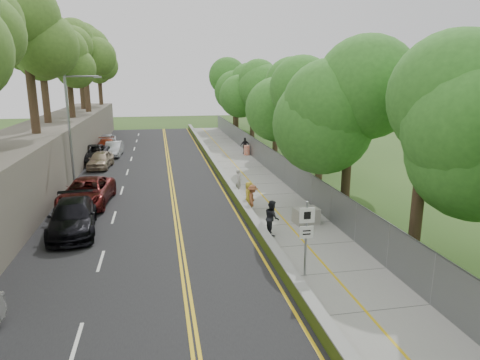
{
  "coord_description": "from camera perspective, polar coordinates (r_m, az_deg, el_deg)",
  "views": [
    {
      "loc": [
        -4.48,
        -18.06,
        7.86
      ],
      "look_at": [
        0.5,
        8.0,
        1.4
      ],
      "focal_mm": 32.0,
      "sensor_mm": 36.0,
      "label": 1
    }
  ],
  "objects": [
    {
      "name": "road",
      "position": [
        33.98,
        -12.07,
        0.04
      ],
      "size": [
        11.2,
        66.0,
        0.04
      ],
      "primitive_type": "cube",
      "color": "black",
      "rests_on": "ground"
    },
    {
      "name": "rock_embankment",
      "position": [
        34.76,
        -25.71,
        2.62
      ],
      "size": [
        5.0,
        66.0,
        4.0
      ],
      "primitive_type": "cube",
      "color": "#595147",
      "rests_on": "ground"
    },
    {
      "name": "painter_0",
      "position": [
        26.08,
        1.16,
        -1.95
      ],
      "size": [
        0.74,
        0.89,
        1.57
      ],
      "primitive_type": "imported",
      "rotation": [
        0.0,
        0.0,
        1.2
      ],
      "color": "gold",
      "rests_on": "sidewalk"
    },
    {
      "name": "car_2",
      "position": [
        28.14,
        -19.74,
        -1.56
      ],
      "size": [
        3.16,
        6.05,
        1.63
      ],
      "primitive_type": "imported",
      "rotation": [
        0.0,
        0.0,
        -0.08
      ],
      "color": "#561413",
      "rests_on": "road"
    },
    {
      "name": "painter_1",
      "position": [
        29.16,
        -0.16,
        -0.16
      ],
      "size": [
        0.53,
        0.68,
        1.67
      ],
      "primitive_type": "imported",
      "rotation": [
        0.0,
        0.0,
        1.33
      ],
      "color": "beige",
      "rests_on": "sidewalk"
    },
    {
      "name": "car_8",
      "position": [
        51.78,
        -17.35,
        5.15
      ],
      "size": [
        2.0,
        4.16,
        1.37
      ],
      "primitive_type": "imported",
      "rotation": [
        0.0,
        0.0,
        -0.1
      ],
      "color": "silver",
      "rests_on": "road"
    },
    {
      "name": "streetlight",
      "position": [
        32.77,
        -21.46,
        7.11
      ],
      "size": [
        2.52,
        0.22,
        8.0
      ],
      "color": "gray",
      "rests_on": "ground"
    },
    {
      "name": "person_far",
      "position": [
        44.06,
        0.68,
        4.58
      ],
      "size": [
        1.01,
        0.46,
        1.68
      ],
      "primitive_type": "imported",
      "rotation": [
        0.0,
        0.0,
        3.19
      ],
      "color": "black",
      "rests_on": "sidewalk"
    },
    {
      "name": "car_3",
      "position": [
        23.56,
        -21.42,
        -4.63
      ],
      "size": [
        2.77,
        5.7,
        1.6
      ],
      "primitive_type": "imported",
      "rotation": [
        0.0,
        0.0,
        0.1
      ],
      "color": "black",
      "rests_on": "road"
    },
    {
      "name": "jersey_barrier",
      "position": [
        34.24,
        -2.61,
        0.92
      ],
      "size": [
        0.42,
        66.0,
        0.6
      ],
      "primitive_type": "cube",
      "color": "#94D21A",
      "rests_on": "ground"
    },
    {
      "name": "painter_3",
      "position": [
        25.01,
        1.69,
        -2.52
      ],
      "size": [
        0.87,
        1.2,
        1.67
      ],
      "primitive_type": "imported",
      "rotation": [
        0.0,
        0.0,
        1.31
      ],
      "color": "brown",
      "rests_on": "sidewalk"
    },
    {
      "name": "trees_fenceside",
      "position": [
        35.0,
        8.52,
        12.13
      ],
      "size": [
        7.0,
        66.0,
        14.0
      ],
      "primitive_type": null,
      "color": "#408B2D",
      "rests_on": "ground"
    },
    {
      "name": "car_7",
      "position": [
        47.14,
        -17.34,
        4.37
      ],
      "size": [
        2.42,
        4.95,
        1.39
      ],
      "primitive_type": "imported",
      "rotation": [
        0.0,
        0.0,
        0.1
      ],
      "color": "#A0331B",
      "rests_on": "road"
    },
    {
      "name": "concrete_block",
      "position": [
        23.6,
        8.8,
        -4.71
      ],
      "size": [
        1.38,
        1.1,
        0.85
      ],
      "primitive_type": "cube",
      "rotation": [
        0.0,
        0.0,
        0.11
      ],
      "color": "gray",
      "rests_on": "sidewalk"
    },
    {
      "name": "ground",
      "position": [
        20.19,
        2.91,
        -9.24
      ],
      "size": [
        140.0,
        140.0,
        0.0
      ],
      "primitive_type": "plane",
      "color": "#33511E",
      "rests_on": "ground"
    },
    {
      "name": "construction_barrel",
      "position": [
        43.51,
        0.92,
        3.99
      ],
      "size": [
        0.59,
        0.59,
        0.97
      ],
      "primitive_type": "cylinder",
      "color": "#FB3106",
      "rests_on": "sidewalk"
    },
    {
      "name": "car_4",
      "position": [
        39.23,
        -18.11,
        2.6
      ],
      "size": [
        2.15,
        4.46,
        1.47
      ],
      "primitive_type": "imported",
      "rotation": [
        0.0,
        0.0,
        -0.1
      ],
      "color": "tan",
      "rests_on": "road"
    },
    {
      "name": "trees_embankment",
      "position": [
        34.24,
        -26.39,
        16.75
      ],
      "size": [
        6.4,
        66.0,
        13.0
      ],
      "primitive_type": null,
      "color": "#54832D",
      "rests_on": "rock_embankment"
    },
    {
      "name": "sidewalk",
      "position": [
        34.69,
        1.16,
        0.63
      ],
      "size": [
        4.2,
        66.0,
        0.05
      ],
      "primitive_type": "cube",
      "color": "gray",
      "rests_on": "ground"
    },
    {
      "name": "car_5",
      "position": [
        44.9,
        -16.5,
        4.01
      ],
      "size": [
        1.67,
        4.34,
        1.41
      ],
      "primitive_type": "imported",
      "rotation": [
        0.0,
        0.0,
        -0.04
      ],
      "color": "silver",
      "rests_on": "road"
    },
    {
      "name": "chainlink_fence",
      "position": [
        34.97,
        4.53,
        2.33
      ],
      "size": [
        0.04,
        66.0,
        2.0
      ],
      "primitive_type": "cube",
      "color": "slate",
      "rests_on": "ground"
    },
    {
      "name": "car_6",
      "position": [
        42.21,
        -19.03,
        3.33
      ],
      "size": [
        2.89,
        5.73,
        1.55
      ],
      "primitive_type": "imported",
      "rotation": [
        0.0,
        0.0,
        -0.06
      ],
      "color": "black",
      "rests_on": "road"
    },
    {
      "name": "painter_2",
      "position": [
        21.62,
        4.28,
        -5.02
      ],
      "size": [
        0.71,
        0.9,
        1.78
      ],
      "primitive_type": "imported",
      "rotation": [
        0.0,
        0.0,
        1.52
      ],
      "color": "black",
      "rests_on": "sidewalk"
    },
    {
      "name": "signpost",
      "position": [
        17.07,
        8.85,
        -6.69
      ],
      "size": [
        0.62,
        0.09,
        3.1
      ],
      "color": "gray",
      "rests_on": "sidewalk"
    }
  ]
}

